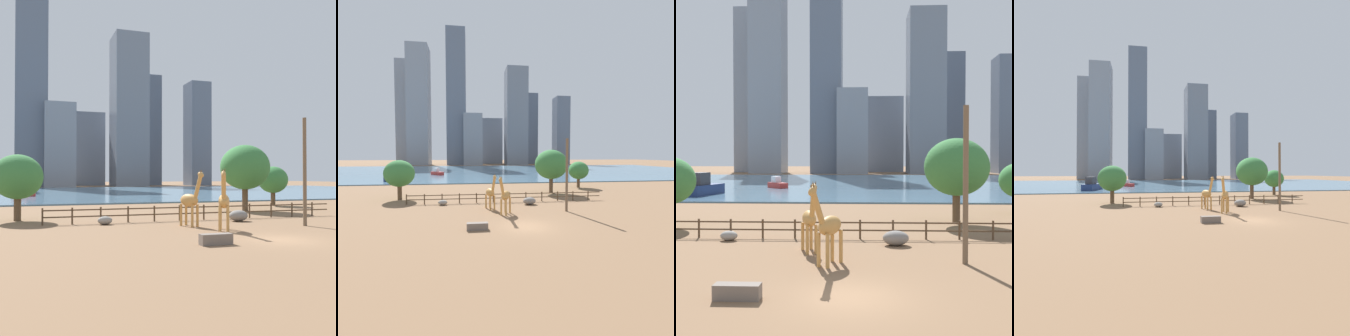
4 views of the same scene
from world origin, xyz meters
TOP-DOWN VIEW (x-y plane):
  - ground_plane at (0.00, 80.00)m, footprint 400.00×400.00m
  - harbor_water at (0.00, 77.00)m, footprint 180.00×86.00m
  - giraffe_tall at (-1.29, 4.88)m, footprint 1.79×2.83m
  - giraffe_companion at (-2.60, 7.81)m, footprint 1.34×2.57m
  - utility_pole at (5.74, 5.48)m, footprint 0.28×0.28m
  - boulder_near_fence at (-8.40, 11.06)m, footprint 1.13×0.85m
  - boulder_by_pole at (2.53, 9.98)m, footprint 1.63×1.23m
  - feeding_trough at (-4.37, -0.42)m, footprint 1.80×0.60m
  - enclosure_fence at (-0.35, 12.00)m, footprint 26.12×0.14m
  - tree_left_large at (8.35, 19.37)m, footprint 5.38×5.38m
  - tree_center_broad at (-14.87, 16.18)m, footprint 4.19×4.19m
  - tree_right_tall at (15.74, 25.45)m, footprint 3.78×3.78m
  - boat_ferry at (-14.86, 58.56)m, footprint 4.26×4.70m
  - skyline_tower_needle at (8.60, 159.16)m, footprint 16.85×9.04m
  - skyline_block_central at (54.40, 144.05)m, footprint 8.77×10.52m
  - skyline_tower_glass at (-3.11, 135.65)m, footprint 10.89×12.00m
  - skyline_block_left at (-12.81, 140.27)m, footprint 11.14×13.26m
  - skyline_block_wide at (23.28, 138.10)m, footprint 12.69×14.50m
  - skyline_tower_far at (34.60, 154.73)m, footprint 11.78×9.90m

SIDE VIEW (x-z plane):
  - ground_plane at x=0.00m, z-range 0.00..0.00m
  - harbor_water at x=0.00m, z-range 0.00..0.20m
  - feeding_trough at x=-4.37m, z-range 0.00..0.60m
  - boulder_near_fence at x=-8.40m, z-range 0.00..0.64m
  - boulder_by_pole at x=2.53m, z-range 0.00..0.92m
  - enclosure_fence at x=-0.35m, z-range 0.11..1.41m
  - boat_ferry at x=-14.86m, z-range -0.13..1.93m
  - giraffe_companion at x=-2.60m, z-range -0.15..4.06m
  - giraffe_tall at x=-1.29m, z-range -0.11..4.15m
  - tree_right_tall at x=15.74m, z-range 0.77..5.78m
  - tree_center_broad at x=-14.87m, z-range 0.87..6.44m
  - utility_pole at x=5.74m, z-range 0.00..8.16m
  - tree_left_large at x=8.35m, z-range 1.13..8.28m
  - skyline_tower_glass at x=-3.11m, z-range 0.00..30.16m
  - skyline_tower_needle at x=8.60m, z-range 0.00..30.77m
  - skyline_block_central at x=54.40m, z-range 0.00..43.45m
  - skyline_tower_far at x=34.60m, z-range 0.00..47.28m
  - skyline_block_wide at x=23.28m, z-range 0.00..58.36m
  - skyline_block_left at x=-12.81m, z-range 0.00..79.97m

